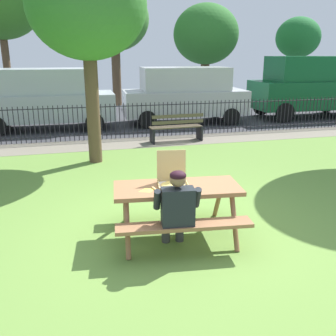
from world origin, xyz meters
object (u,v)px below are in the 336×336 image
(picnic_table_foreground, at_px, (177,198))
(adult_at_table, at_px, (177,208))
(pizza_slice_on_table, at_px, (149,190))
(far_tree_midright, at_px, (206,35))
(park_bench_center, at_px, (177,128))
(parked_car_right, at_px, (185,94))
(tree_midground_left, at_px, (87,6))
(parked_car_far_right, at_px, (310,85))
(far_tree_center, at_px, (114,20))
(parked_car_center, at_px, (47,98))
(pizza_box_open, at_px, (172,179))
(far_tree_right, at_px, (298,38))

(picnic_table_foreground, xyz_separation_m, adult_at_table, (-0.14, -0.49, 0.06))
(pizza_slice_on_table, xyz_separation_m, far_tree_midright, (6.04, 14.67, 2.70))
(park_bench_center, height_order, parked_car_right, parked_car_right)
(pizza_slice_on_table, distance_m, park_bench_center, 6.33)
(pizza_slice_on_table, bearing_deg, adult_at_table, -57.72)
(park_bench_center, bearing_deg, tree_midground_left, -147.44)
(pizza_slice_on_table, bearing_deg, parked_car_right, 70.32)
(park_bench_center, relative_size, parked_car_far_right, 0.34)
(picnic_table_foreground, relative_size, tree_midground_left, 0.40)
(picnic_table_foreground, relative_size, parked_car_far_right, 0.41)
(far_tree_midright, bearing_deg, park_bench_center, -114.57)
(far_tree_center, bearing_deg, far_tree_midright, 0.00)
(park_bench_center, distance_m, parked_car_center, 4.94)
(park_bench_center, height_order, parked_car_far_right, parked_car_far_right)
(picnic_table_foreground, relative_size, far_tree_midright, 0.39)
(pizza_box_open, bearing_deg, parked_car_right, 72.21)
(far_tree_midright, bearing_deg, far_tree_right, -0.00)
(pizza_slice_on_table, height_order, tree_midground_left, tree_midground_left)
(pizza_slice_on_table, bearing_deg, far_tree_right, 52.07)
(pizza_box_open, relative_size, park_bench_center, 0.31)
(parked_car_right, relative_size, far_tree_midright, 0.93)
(pizza_box_open, bearing_deg, parked_car_center, 103.71)
(parked_car_center, distance_m, far_tree_right, 14.57)
(picnic_table_foreground, height_order, far_tree_right, far_tree_right)
(pizza_slice_on_table, relative_size, parked_car_right, 0.05)
(far_tree_midright, distance_m, far_tree_right, 5.40)
(pizza_box_open, bearing_deg, parked_car_far_right, 47.18)
(pizza_box_open, relative_size, parked_car_far_right, 0.11)
(pizza_slice_on_table, height_order, parked_car_far_right, parked_car_far_right)
(picnic_table_foreground, height_order, far_tree_midright, far_tree_midright)
(picnic_table_foreground, distance_m, far_tree_center, 15.07)
(adult_at_table, xyz_separation_m, parked_car_center, (-2.07, 9.42, 0.44))
(tree_midground_left, height_order, parked_car_center, tree_midground_left)
(pizza_slice_on_table, relative_size, far_tree_midright, 0.05)
(pizza_box_open, distance_m, pizza_slice_on_table, 0.40)
(pizza_slice_on_table, height_order, adult_at_table, adult_at_table)
(pizza_box_open, relative_size, adult_at_table, 0.42)
(adult_at_table, bearing_deg, far_tree_center, 86.03)
(adult_at_table, height_order, far_tree_center, far_tree_center)
(parked_car_far_right, xyz_separation_m, far_tree_center, (-7.26, 5.69, 2.82))
(parked_car_center, bearing_deg, far_tree_midright, 35.99)
(picnic_table_foreground, bearing_deg, parked_car_far_right, 47.58)
(far_tree_midright, xyz_separation_m, far_tree_right, (5.39, -0.00, -0.12))
(park_bench_center, relative_size, far_tree_right, 0.36)
(pizza_slice_on_table, height_order, parked_car_right, parked_car_right)
(pizza_box_open, height_order, far_tree_midright, far_tree_midright)
(pizza_box_open, distance_m, adult_at_table, 0.60)
(far_tree_midright, bearing_deg, parked_car_right, -116.40)
(tree_midground_left, distance_m, far_tree_center, 10.49)
(far_tree_center, bearing_deg, pizza_box_open, -93.76)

